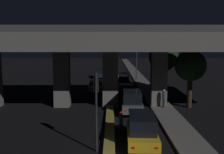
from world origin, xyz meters
The scene contains 16 objects.
median_divider centered at (0.00, 35.00, 0.14)m, with size 0.68×126.00×0.27m, color olive.
sidewalk_right centered at (5.01, 28.00, 0.08)m, with size 2.17×126.00×0.17m, color #5B5956.
elevated_overpass centered at (-0.23, 13.16, 6.11)m, with size 29.95×10.48×8.02m.
traffic_light_left_of_median centered at (-0.74, 2.25, 3.16)m, with size 0.30×0.49×4.63m.
street_lamp centered at (3.89, 31.35, 4.44)m, with size 2.53×0.32×7.41m.
car_taxi_yellow_lead centered at (2.02, 3.33, 0.97)m, with size 2.08×4.45×1.85m.
car_grey_second centered at (1.99, 10.92, 1.02)m, with size 2.08×4.28×1.94m.
car_black_third centered at (1.79, 17.71, 0.81)m, with size 2.08×4.18×1.57m.
car_black_fourth centered at (1.81, 26.62, 0.94)m, with size 1.97×4.75×1.76m.
car_silver_lead_oncoming centered at (-1.95, 21.39, 0.71)m, with size 2.08×4.26×1.37m.
car_dark_blue_second_oncoming centered at (-1.83, 35.06, 0.85)m, with size 1.99×4.63×1.60m.
motorcycle_blue_filtering_near centered at (0.80, 5.60, 0.62)m, with size 0.33×1.85×1.46m.
motorcycle_red_filtering_mid centered at (0.64, 13.96, 0.63)m, with size 0.32×1.94×1.50m.
pedestrian_on_sidewalk centered at (5.12, 12.08, 1.06)m, with size 0.31×0.31×1.74m.
roadside_tree_kerbside_near centered at (7.73, 12.70, 4.07)m, with size 3.01×3.01×5.64m.
roadside_tree_kerbside_mid centered at (7.06, 22.71, 4.50)m, with size 3.97×3.97×6.51m.
Camera 1 is at (0.17, -12.44, 6.24)m, focal length 42.00 mm.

